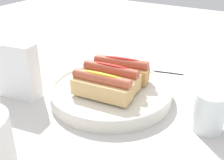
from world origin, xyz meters
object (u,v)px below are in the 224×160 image
object	(u,v)px
hotdog_front	(121,69)
chopstick_far	(149,70)
napkin_box	(18,71)
serving_bowl	(112,92)
hotdog_side	(102,86)
water_glass	(209,114)
chopstick_near	(139,69)
hotdog_back	(112,77)

from	to	relation	value
hotdog_front	chopstick_far	bearing A→B (deg)	-95.18
hotdog_front	napkin_box	distance (m)	0.27
serving_bowl	hotdog_side	xyz separation A→B (m)	(-0.00, 0.05, 0.04)
water_glass	chopstick_near	bearing A→B (deg)	-37.49
hotdog_back	hotdog_side	xyz separation A→B (m)	(-0.00, 0.05, 0.00)
napkin_box	chopstick_near	bearing A→B (deg)	-131.08
hotdog_side	napkin_box	bearing A→B (deg)	15.32
chopstick_near	hotdog_front	bearing A→B (deg)	79.50
hotdog_front	napkin_box	bearing A→B (deg)	38.71
napkin_box	chopstick_far	bearing A→B (deg)	-133.83
serving_bowl	napkin_box	bearing A→B (deg)	28.03
water_glass	chopstick_near	distance (m)	0.34
hotdog_side	chopstick_far	bearing A→B (deg)	-91.20
napkin_box	serving_bowl	bearing A→B (deg)	-161.21
hotdog_side	chopstick_near	world-z (taller)	hotdog_side
serving_bowl	napkin_box	xyz separation A→B (m)	(0.22, 0.12, 0.06)
hotdog_front	napkin_box	world-z (taller)	napkin_box
hotdog_front	napkin_box	xyz separation A→B (m)	(0.21, 0.17, 0.01)
chopstick_far	hotdog_front	bearing A→B (deg)	71.23
hotdog_back	water_glass	xyz separation A→B (m)	(-0.25, 0.01, -0.02)
hotdog_front	serving_bowl	bearing A→B (deg)	94.56
water_glass	napkin_box	distance (m)	0.48
serving_bowl	napkin_box	distance (m)	0.25
chopstick_near	serving_bowl	bearing A→B (deg)	79.09
hotdog_back	serving_bowl	bearing A→B (deg)	-84.69
hotdog_back	water_glass	world-z (taller)	hotdog_back
water_glass	napkin_box	bearing A→B (deg)	13.07
hotdog_back	chopstick_far	xyz separation A→B (m)	(-0.01, -0.21, -0.06)
water_glass	napkin_box	world-z (taller)	napkin_box
hotdog_front	water_glass	bearing A→B (deg)	166.47
hotdog_front	chopstick_far	size ratio (longest dim) A/B	0.71
hotdog_front	hotdog_back	distance (m)	0.05
hotdog_side	napkin_box	world-z (taller)	napkin_box
hotdog_back	napkin_box	bearing A→B (deg)	28.03
serving_bowl	chopstick_far	world-z (taller)	serving_bowl
napkin_box	chopstick_far	xyz separation A→B (m)	(-0.23, -0.33, -0.07)
chopstick_near	chopstick_far	distance (m)	0.03
chopstick_near	chopstick_far	bearing A→B (deg)	-174.78
serving_bowl	water_glass	distance (m)	0.25
napkin_box	chopstick_far	world-z (taller)	napkin_box
serving_bowl	chopstick_near	world-z (taller)	serving_bowl
hotdog_side	chopstick_far	xyz separation A→B (m)	(-0.01, -0.27, -0.06)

